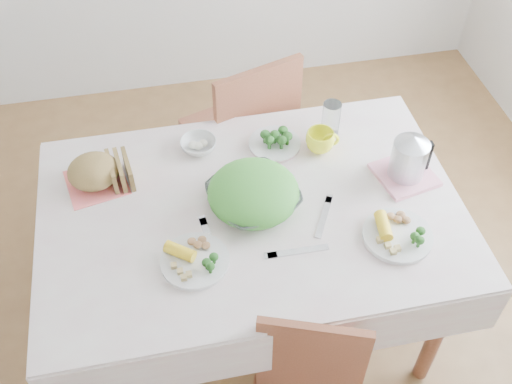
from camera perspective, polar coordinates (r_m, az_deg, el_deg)
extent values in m
plane|color=brown|center=(2.75, -0.33, -12.03)|extent=(3.60, 3.60, 0.00)
cube|color=brown|center=(2.44, -0.37, -7.53)|extent=(1.40, 0.90, 0.75)
cube|color=silver|center=(2.14, -0.42, -1.63)|extent=(1.50, 1.00, 0.01)
cube|color=brown|center=(2.86, -1.72, 5.70)|extent=(0.54, 0.54, 0.95)
imported|color=white|center=(2.11, -0.24, -0.56)|extent=(0.39, 0.39, 0.07)
cylinder|color=white|center=(1.98, -5.84, -6.54)|extent=(0.32, 0.32, 0.02)
cylinder|color=white|center=(2.09, 13.32, -4.06)|extent=(0.32, 0.32, 0.02)
cylinder|color=beige|center=(2.35, 1.78, 4.60)|extent=(0.21, 0.21, 0.02)
cube|color=#F86A65|center=(2.29, -14.94, 0.88)|extent=(0.25, 0.25, 0.00)
ellipsoid|color=brown|center=(2.25, -15.21, 1.87)|extent=(0.22, 0.21, 0.11)
imported|color=white|center=(2.34, -5.50, 4.47)|extent=(0.18, 0.18, 0.04)
imported|color=#FFFE28|center=(2.33, 6.11, 4.86)|extent=(0.14, 0.14, 0.09)
cylinder|color=white|center=(2.40, 7.15, 6.92)|extent=(0.09, 0.09, 0.14)
cube|color=pink|center=(2.30, 13.96, 1.61)|extent=(0.24, 0.24, 0.02)
cylinder|color=#B2B5BA|center=(2.22, 14.47, 3.64)|extent=(0.14, 0.14, 0.18)
cube|color=silver|center=(2.04, -4.38, -4.69)|extent=(0.05, 0.22, 0.00)
cube|color=silver|center=(2.11, 6.46, -2.36)|extent=(0.11, 0.19, 0.00)
cube|color=silver|center=(2.01, 4.02, -5.65)|extent=(0.21, 0.03, 0.00)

